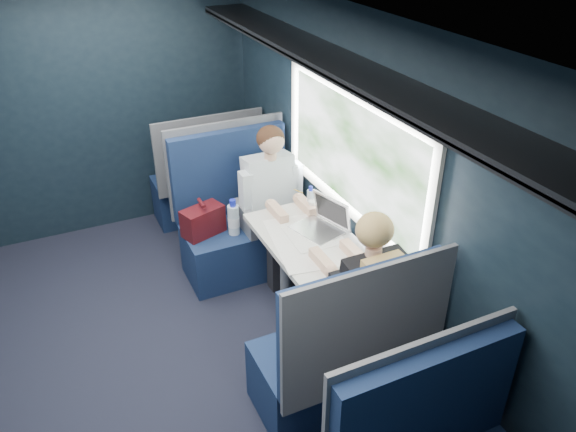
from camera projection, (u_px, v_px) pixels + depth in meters
name	position (u px, v px, depth m)	size (l,w,h in m)	color
ground	(175.00, 357.00, 4.03)	(2.80, 4.20, 0.01)	black
room_shell	(153.00, 170.00, 3.29)	(3.00, 4.40, 2.40)	black
table	(305.00, 246.00, 4.07)	(0.62, 1.00, 0.74)	#54565E
seat_bay_near	(238.00, 224.00, 4.80)	(1.04, 0.62, 1.26)	#0D1939
seat_bay_far	(341.00, 358.00, 3.44)	(1.04, 0.62, 1.26)	#0D1939
seat_row_front	(206.00, 181.00, 5.54)	(1.04, 0.51, 1.16)	#0D1939
man	(274.00, 196.00, 4.61)	(0.53, 0.56, 1.32)	black
woman	(365.00, 291.00, 3.51)	(0.53, 0.56, 1.32)	black
papers	(309.00, 241.00, 3.99)	(0.50, 0.72, 0.01)	white
laptop	(324.00, 221.00, 4.09)	(0.36, 0.41, 0.26)	silver
bottle_small	(311.00, 199.00, 4.35)	(0.06, 0.06, 0.19)	silver
cup	(313.00, 206.00, 4.33)	(0.07, 0.07, 0.09)	white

